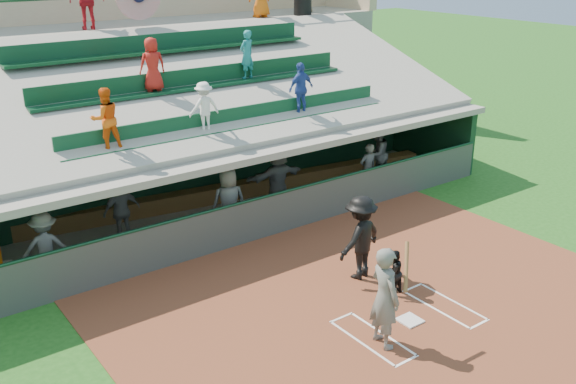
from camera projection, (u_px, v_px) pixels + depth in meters
ground at (410, 322)px, 12.81m from camera, size 100.00×100.00×0.00m
dirt_slab at (392, 311)px, 13.18m from camera, size 11.00×9.00×0.02m
home_plate at (410, 320)px, 12.80m from camera, size 0.43×0.43×0.03m
batters_box_chalk at (410, 321)px, 12.80m from camera, size 2.65×1.85×0.01m
dugout_floor at (232, 214)px, 17.89m from camera, size 16.00×3.50×0.04m
concourse_slab at (128, 92)px, 22.15m from camera, size 20.00×3.00×4.60m
grandstand at (166, 110)px, 19.91m from camera, size 20.40×10.40×7.80m
batter_at_plate at (385, 297)px, 11.72m from camera, size 0.91×0.81×1.99m
catcher at (393, 273)px, 13.64m from camera, size 0.52×0.42×1.01m
home_umpire at (360, 237)px, 14.19m from camera, size 1.36×0.95×1.93m
dugout_bench at (203, 196)px, 18.49m from camera, size 15.06×2.55×0.45m
dugout_player_a at (45, 247)px, 14.06m from camera, size 1.16×0.82×1.62m
dugout_player_b at (122, 211)px, 15.94m from camera, size 0.99×0.46×1.65m
dugout_player_c at (229, 202)px, 16.29m from camera, size 1.00×0.78×1.80m
dugout_player_d at (277, 179)px, 17.76m from camera, size 1.79×0.62×1.91m
dugout_player_e at (368, 169)px, 19.05m from camera, size 0.61×0.43×1.57m
dugout_player_f at (377, 154)px, 19.98m from camera, size 1.03×0.89×1.83m
trash_bin at (303, 1)px, 23.84m from camera, size 0.66×0.66×0.99m
concourse_staff_a at (87, 0)px, 19.51m from camera, size 1.09×0.62×1.75m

